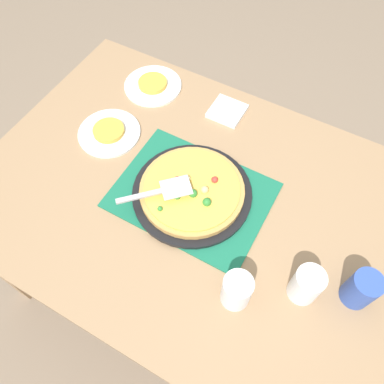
# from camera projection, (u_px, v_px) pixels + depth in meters

# --- Properties ---
(ground_plane) EXTENTS (8.00, 8.00, 0.00)m
(ground_plane) POSITION_uv_depth(u_px,v_px,m) (192.00, 275.00, 1.87)
(ground_plane) COLOR #84705B
(dining_table) EXTENTS (1.40, 1.00, 0.75)m
(dining_table) POSITION_uv_depth(u_px,v_px,m) (192.00, 212.00, 1.33)
(dining_table) COLOR #9E7A56
(dining_table) RESTS_ON ground_plane
(placemat) EXTENTS (0.48, 0.36, 0.01)m
(placemat) POSITION_uv_depth(u_px,v_px,m) (192.00, 195.00, 1.23)
(placemat) COLOR #196B4C
(placemat) RESTS_ON dining_table
(pizza_pan) EXTENTS (0.38, 0.38, 0.01)m
(pizza_pan) POSITION_uv_depth(u_px,v_px,m) (192.00, 193.00, 1.22)
(pizza_pan) COLOR black
(pizza_pan) RESTS_ON placemat
(pizza) EXTENTS (0.33, 0.33, 0.05)m
(pizza) POSITION_uv_depth(u_px,v_px,m) (192.00, 190.00, 1.21)
(pizza) COLOR tan
(pizza) RESTS_ON pizza_pan
(plate_near_left) EXTENTS (0.22, 0.22, 0.01)m
(plate_near_left) POSITION_uv_depth(u_px,v_px,m) (153.00, 86.00, 1.49)
(plate_near_left) COLOR white
(plate_near_left) RESTS_ON dining_table
(plate_far_right) EXTENTS (0.22, 0.22, 0.01)m
(plate_far_right) POSITION_uv_depth(u_px,v_px,m) (109.00, 133.00, 1.36)
(plate_far_right) COLOR white
(plate_far_right) RESTS_ON dining_table
(served_slice_left) EXTENTS (0.11, 0.11, 0.02)m
(served_slice_left) POSITION_uv_depth(u_px,v_px,m) (153.00, 83.00, 1.48)
(served_slice_left) COLOR gold
(served_slice_left) RESTS_ON plate_near_left
(served_slice_right) EXTENTS (0.11, 0.11, 0.02)m
(served_slice_right) POSITION_uv_depth(u_px,v_px,m) (109.00, 130.00, 1.35)
(served_slice_right) COLOR gold
(served_slice_right) RESTS_ON plate_far_right
(cup_near) EXTENTS (0.08, 0.08, 0.12)m
(cup_near) POSITION_uv_depth(u_px,v_px,m) (361.00, 289.00, 1.01)
(cup_near) COLOR #3351AD
(cup_near) RESTS_ON dining_table
(cup_far) EXTENTS (0.08, 0.08, 0.12)m
(cup_far) POSITION_uv_depth(u_px,v_px,m) (306.00, 285.00, 1.02)
(cup_far) COLOR white
(cup_far) RESTS_ON dining_table
(cup_corner) EXTENTS (0.08, 0.08, 0.12)m
(cup_corner) POSITION_uv_depth(u_px,v_px,m) (237.00, 291.00, 1.01)
(cup_corner) COLOR white
(cup_corner) RESTS_ON dining_table
(pizza_server) EXTENTS (0.19, 0.19, 0.01)m
(pizza_server) POSITION_uv_depth(u_px,v_px,m) (161.00, 191.00, 1.16)
(pizza_server) COLOR silver
(pizza_server) RESTS_ON pizza
(napkin_stack) EXTENTS (0.12, 0.12, 0.02)m
(napkin_stack) POSITION_uv_depth(u_px,v_px,m) (227.00, 111.00, 1.41)
(napkin_stack) COLOR white
(napkin_stack) RESTS_ON dining_table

